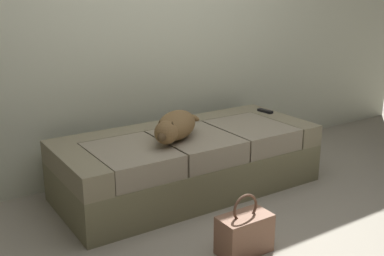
{
  "coord_description": "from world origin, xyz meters",
  "views": [
    {
      "loc": [
        -1.84,
        -1.9,
        1.53
      ],
      "look_at": [
        0.0,
        0.93,
        0.51
      ],
      "focal_mm": 44.2,
      "sensor_mm": 36.0,
      "label": 1
    }
  ],
  "objects_px": {
    "couch": "(188,162)",
    "handbag": "(244,233)",
    "tv_remote": "(265,111)",
    "dog_tan": "(175,126)"
  },
  "relations": [
    {
      "from": "dog_tan",
      "to": "handbag",
      "type": "relative_size",
      "value": 1.39
    },
    {
      "from": "couch",
      "to": "dog_tan",
      "type": "relative_size",
      "value": 3.8
    },
    {
      "from": "couch",
      "to": "tv_remote",
      "type": "height_order",
      "value": "tv_remote"
    },
    {
      "from": "couch",
      "to": "tv_remote",
      "type": "bearing_deg",
      "value": 9.03
    },
    {
      "from": "couch",
      "to": "tv_remote",
      "type": "relative_size",
      "value": 13.29
    },
    {
      "from": "couch",
      "to": "handbag",
      "type": "height_order",
      "value": "couch"
    },
    {
      "from": "dog_tan",
      "to": "handbag",
      "type": "distance_m",
      "value": 0.97
    },
    {
      "from": "tv_remote",
      "to": "handbag",
      "type": "xyz_separation_m",
      "value": [
        -1.11,
        -1.09,
        -0.35
      ]
    },
    {
      "from": "couch",
      "to": "handbag",
      "type": "xyz_separation_m",
      "value": [
        -0.22,
        -0.95,
        -0.1
      ]
    },
    {
      "from": "tv_remote",
      "to": "handbag",
      "type": "bearing_deg",
      "value": -142.56
    }
  ]
}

